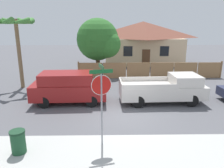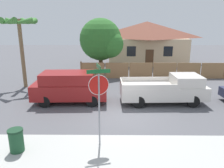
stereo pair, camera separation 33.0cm
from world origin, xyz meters
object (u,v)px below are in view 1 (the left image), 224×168
at_px(house, 143,42).
at_px(stop_sign, 101,92).
at_px(palm_tree, 16,28).
at_px(oak_tree, 100,41).
at_px(trash_bin, 18,142).
at_px(red_suv, 69,87).
at_px(orange_pickup, 165,89).

relative_size(house, stop_sign, 2.96).
bearing_deg(palm_tree, house, 44.83).
bearing_deg(oak_tree, house, 51.70).
distance_m(oak_tree, palm_tree, 7.41).
xyz_separation_m(stop_sign, trash_bin, (-3.16, -0.56, -1.79)).
bearing_deg(red_suv, orange_pickup, -2.11).
distance_m(house, red_suv, 15.82).
xyz_separation_m(palm_tree, orange_pickup, (10.16, -3.44, -3.61)).
height_order(orange_pickup, stop_sign, stop_sign).
xyz_separation_m(oak_tree, palm_tree, (-5.82, -4.41, 1.22)).
height_order(house, stop_sign, house).
height_order(house, trash_bin, house).
relative_size(house, palm_tree, 1.88).
xyz_separation_m(house, palm_tree, (-10.87, -10.81, 1.86)).
distance_m(house, oak_tree, 8.17).
distance_m(palm_tree, stop_sign, 10.75).
bearing_deg(oak_tree, trash_bin, -101.13).
bearing_deg(stop_sign, house, 62.42).
relative_size(oak_tree, orange_pickup, 1.01).
bearing_deg(palm_tree, oak_tree, 37.16).
bearing_deg(orange_pickup, trash_bin, -143.91).
bearing_deg(trash_bin, orange_pickup, 38.29).
bearing_deg(palm_tree, orange_pickup, -18.68).
bearing_deg(orange_pickup, palm_tree, 159.12).
xyz_separation_m(house, trash_bin, (-7.68, -19.74, -2.14)).
relative_size(palm_tree, stop_sign, 1.58).
bearing_deg(orange_pickup, oak_tree, 116.73).
distance_m(house, stop_sign, 19.71).
xyz_separation_m(oak_tree, orange_pickup, (4.34, -7.85, -2.39)).
relative_size(palm_tree, trash_bin, 5.71).
distance_m(oak_tree, orange_pickup, 9.28).
height_order(oak_tree, red_suv, oak_tree).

